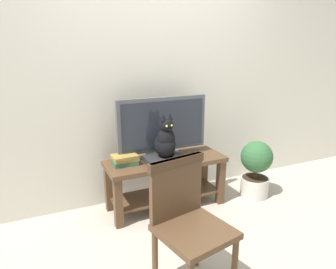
% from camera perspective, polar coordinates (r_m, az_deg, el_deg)
% --- Properties ---
extents(ground_plane, '(12.00, 12.00, 0.00)m').
position_cam_1_polar(ground_plane, '(2.79, 3.65, -17.86)').
color(ground_plane, '#ADA393').
extents(back_wall, '(7.00, 0.12, 2.80)m').
position_cam_1_polar(back_wall, '(3.13, -3.70, 13.12)').
color(back_wall, beige).
rests_on(back_wall, ground).
extents(tv_stand, '(1.17, 0.44, 0.51)m').
position_cam_1_polar(tv_stand, '(3.03, -0.40, -7.45)').
color(tv_stand, '#513823').
rests_on(tv_stand, ground).
extents(tv, '(0.91, 0.20, 0.60)m').
position_cam_1_polar(tv, '(2.94, -1.02, 1.59)').
color(tv, '#4C4C51').
rests_on(tv, tv_stand).
extents(media_box, '(0.38, 0.24, 0.06)m').
position_cam_1_polar(media_box, '(2.89, -0.57, -4.66)').
color(media_box, '#2D2D30').
rests_on(media_box, tv_stand).
extents(cat, '(0.20, 0.29, 0.42)m').
position_cam_1_polar(cat, '(2.82, -0.45, -1.21)').
color(cat, black).
rests_on(cat, media_box).
extents(wooden_chair, '(0.50, 0.50, 0.88)m').
position_cam_1_polar(wooden_chair, '(2.01, 3.55, -15.05)').
color(wooden_chair, '#513823').
rests_on(wooden_chair, ground).
extents(book_stack, '(0.24, 0.18, 0.10)m').
position_cam_1_polar(book_stack, '(2.84, -8.02, -4.69)').
color(book_stack, '#38664C').
rests_on(book_stack, tv_stand).
extents(potted_plant, '(0.34, 0.34, 0.61)m').
position_cam_1_polar(potted_plant, '(3.38, 16.13, -5.88)').
color(potted_plant, beige).
rests_on(potted_plant, ground).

